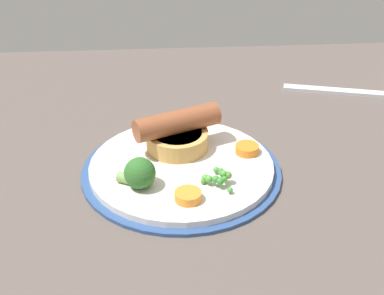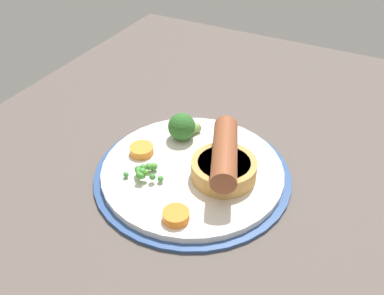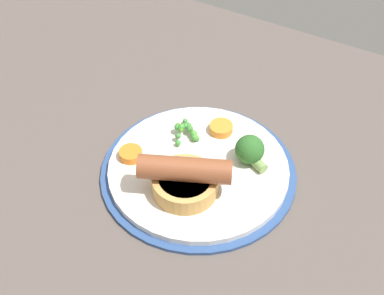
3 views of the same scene
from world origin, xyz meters
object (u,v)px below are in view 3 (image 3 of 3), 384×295
at_px(sausage_pudding, 185,178).
at_px(pea_pile, 185,130).
at_px(broccoli_floret_near, 250,150).
at_px(carrot_slice_4, 221,128).
at_px(dinner_plate, 198,172).
at_px(carrot_slice_0, 132,153).

bearing_deg(sausage_pudding, pea_pile, 95.64).
bearing_deg(broccoli_floret_near, sausage_pudding, 85.52).
bearing_deg(carrot_slice_4, sausage_pudding, -86.49).
height_order(dinner_plate, carrot_slice_4, carrot_slice_4).
height_order(sausage_pudding, broccoli_floret_near, sausage_pudding).
height_order(broccoli_floret_near, carrot_slice_0, broccoli_floret_near).
bearing_deg(carrot_slice_0, sausage_pudding, -12.56).
xyz_separation_m(sausage_pudding, carrot_slice_0, (-0.09, 0.02, -0.02)).
bearing_deg(pea_pile, broccoli_floret_near, -0.95).
relative_size(sausage_pudding, carrot_slice_0, 3.84).
distance_m(dinner_plate, sausage_pudding, 0.05).
bearing_deg(sausage_pudding, carrot_slice_0, 145.03).
bearing_deg(dinner_plate, sausage_pudding, -85.77).
height_order(dinner_plate, sausage_pudding, sausage_pudding).
distance_m(dinner_plate, broccoli_floret_near, 0.08).
bearing_deg(sausage_pudding, dinner_plate, 71.82).
bearing_deg(broccoli_floret_near, carrot_slice_0, 50.66).
distance_m(carrot_slice_0, carrot_slice_4, 0.13).
bearing_deg(broccoli_floret_near, pea_pile, 24.73).
distance_m(dinner_plate, carrot_slice_0, 0.09).
relative_size(pea_pile, carrot_slice_4, 1.58).
bearing_deg(carrot_slice_0, dinner_plate, 14.22).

